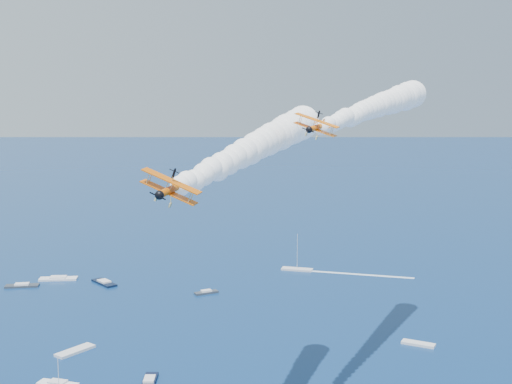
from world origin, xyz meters
TOP-DOWN VIEW (x-y plane):
  - biplane_lead at (22.28, 30.52)m, footprint 10.99×12.00m
  - biplane_trail at (-16.95, 10.83)m, footprint 11.23×11.74m
  - smoke_trail_lead at (53.27, 47.83)m, footprint 74.84×65.19m
  - smoke_trail_trail at (10.94, 32.78)m, footprint 75.15×73.34m
  - spectator_boats at (-9.80, 122.99)m, footprint 225.50×167.69m

SIDE VIEW (x-z plane):
  - spectator_boats at x=-9.80m, z-range 0.00..0.70m
  - biplane_trail at x=-16.95m, z-range 52.14..60.01m
  - smoke_trail_trail at x=10.94m, z-range 52.46..65.19m
  - biplane_lead at x=22.28m, z-range 57.94..65.70m
  - smoke_trail_lead at x=53.27m, z-range 58.21..70.94m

